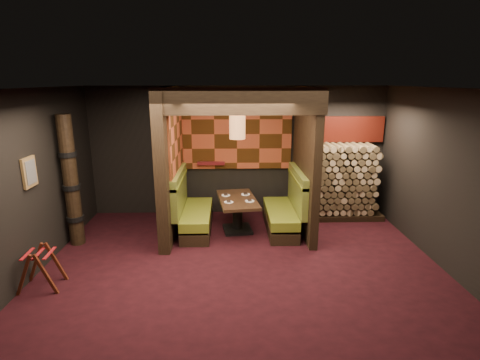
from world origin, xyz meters
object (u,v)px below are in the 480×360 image
booth_bench_left (192,212)px  dining_table (237,209)px  pendant_lamp (237,127)px  totem_column (71,182)px  booth_bench_right (285,211)px  luggage_rack (40,267)px  firewood_stack (343,181)px

booth_bench_left → dining_table: bearing=-2.3°
pendant_lamp → totem_column: bearing=-171.3°
booth_bench_right → pendant_lamp: (-0.97, -0.09, 1.71)m
dining_table → luggage_rack: bearing=-144.9°
dining_table → booth_bench_right: bearing=2.2°
firewood_stack → booth_bench_left: bearing=-167.8°
booth_bench_left → dining_table: (0.92, -0.04, 0.06)m
booth_bench_right → luggage_rack: booth_bench_right is taller
luggage_rack → totem_column: 1.77m
booth_bench_left → dining_table: size_ratio=1.16×
booth_bench_right → dining_table: (-0.97, -0.04, 0.06)m
booth_bench_left → firewood_stack: (3.25, 0.70, 0.42)m
booth_bench_left → booth_bench_right: bearing=0.0°
dining_table → firewood_stack: firewood_stack is taller
totem_column → dining_table: bearing=9.7°
booth_bench_left → booth_bench_right: 1.89m
pendant_lamp → firewood_stack: size_ratio=0.56×
booth_bench_left → pendant_lamp: bearing=-5.4°
booth_bench_right → dining_table: booth_bench_right is taller
booth_bench_left → firewood_stack: 3.35m
booth_bench_left → firewood_stack: size_ratio=0.92×
dining_table → totem_column: 3.14m
totem_column → firewood_stack: totem_column is taller
booth_bench_right → pendant_lamp: size_ratio=1.66×
pendant_lamp → firewood_stack: (2.33, 0.79, -1.30)m
firewood_stack → totem_column: bearing=-166.8°
totem_column → firewood_stack: bearing=13.2°
booth_bench_left → totem_column: bearing=-165.2°
dining_table → booth_bench_left: bearing=177.7°
dining_table → pendant_lamp: size_ratio=1.44×
luggage_rack → booth_bench_right: bearing=28.2°
pendant_lamp → firewood_stack: 2.78m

